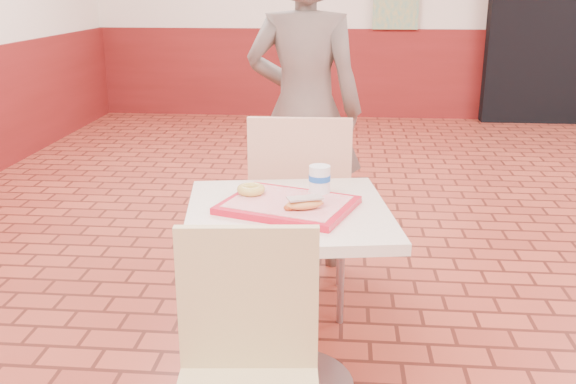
# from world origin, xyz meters

# --- Properties ---
(corridor_doorway) EXTENTS (1.60, 0.22, 2.20)m
(corridor_doorway) POSITION_xyz_m (1.20, 4.88, 1.10)
(corridor_doorway) COLOR black
(corridor_doorway) RESTS_ON ground
(main_table) EXTENTS (0.70, 0.70, 0.74)m
(main_table) POSITION_xyz_m (-1.32, -0.37, 0.50)
(main_table) COLOR beige
(main_table) RESTS_ON ground
(chair_main_front) EXTENTS (0.43, 0.43, 0.86)m
(chair_main_front) POSITION_xyz_m (-1.38, -0.98, 0.48)
(chair_main_front) COLOR tan
(chair_main_front) RESTS_ON ground
(chair_main_back) EXTENTS (0.45, 0.45, 0.95)m
(chair_main_back) POSITION_xyz_m (-1.32, 0.27, 0.53)
(chair_main_back) COLOR #E6AF8A
(chair_main_back) RESTS_ON ground
(customer) EXTENTS (0.65, 0.46, 1.69)m
(customer) POSITION_xyz_m (-1.35, 0.86, 0.84)
(customer) COLOR #6A5B52
(customer) RESTS_ON ground
(serving_tray) EXTENTS (0.43, 0.33, 0.03)m
(serving_tray) POSITION_xyz_m (-1.32, -0.37, 0.75)
(serving_tray) COLOR red
(serving_tray) RESTS_ON main_table
(ring_donut) EXTENTS (0.12, 0.12, 0.03)m
(ring_donut) POSITION_xyz_m (-1.46, -0.30, 0.78)
(ring_donut) COLOR gold
(ring_donut) RESTS_ON serving_tray
(long_john_donut) EXTENTS (0.14, 0.11, 0.04)m
(long_john_donut) POSITION_xyz_m (-1.26, -0.45, 0.78)
(long_john_donut) COLOR #D9823F
(long_john_donut) RESTS_ON serving_tray
(paper_cup) EXTENTS (0.08, 0.08, 0.10)m
(paper_cup) POSITION_xyz_m (-1.22, -0.26, 0.81)
(paper_cup) COLOR white
(paper_cup) RESTS_ON serving_tray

